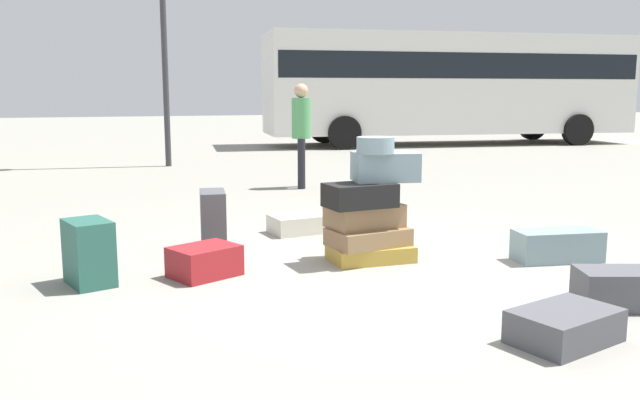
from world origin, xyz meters
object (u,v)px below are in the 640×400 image
suitcase_tower (370,208)px  suitcase_slate_right_side (557,246)px  suitcase_charcoal_upright_blue (630,289)px  person_bearded_onlooker (301,126)px  suitcase_teal_foreground_far (89,253)px  parked_bus (449,81)px  suitcase_charcoal_left_side (213,222)px  suitcase_charcoal_foreground_near (565,326)px  suitcase_cream_behind_tower (307,223)px  suitcase_maroon_white_trunk (205,261)px

suitcase_tower → suitcase_slate_right_side: 1.71m
suitcase_charcoal_upright_blue → person_bearded_onlooker: 6.47m
suitcase_slate_right_side → suitcase_tower: bearing=169.0°
suitcase_teal_foreground_far → parked_bus: bearing=32.5°
suitcase_slate_right_side → parked_bus: (6.25, 12.42, 1.70)m
suitcase_tower → suitcase_charcoal_upright_blue: (1.17, -1.83, -0.34)m
suitcase_charcoal_left_side → suitcase_slate_right_side: bearing=-17.3°
suitcase_charcoal_foreground_near → suitcase_charcoal_upright_blue: bearing=8.5°
suitcase_tower → suitcase_charcoal_upright_blue: bearing=-57.4°
suitcase_teal_foreground_far → suitcase_tower: bearing=-17.7°
suitcase_cream_behind_tower → parked_bus: bearing=46.4°
suitcase_charcoal_upright_blue → parked_bus: 15.28m
suitcase_charcoal_foreground_near → parked_bus: bearing=46.9°
suitcase_charcoal_upright_blue → suitcase_slate_right_side: bearing=92.3°
suitcase_charcoal_foreground_near → suitcase_slate_right_side: bearing=36.8°
suitcase_cream_behind_tower → person_bearded_onlooker: 3.50m
suitcase_maroon_white_trunk → parked_bus: (9.31, 11.85, 1.71)m
suitcase_maroon_white_trunk → person_bearded_onlooker: (2.36, 4.61, 0.85)m
suitcase_tower → parked_bus: bearing=56.5°
suitcase_slate_right_side → suitcase_maroon_white_trunk: bearing=179.2°
suitcase_tower → person_bearded_onlooker: (0.87, 4.58, 0.50)m
suitcase_charcoal_upright_blue → person_bearded_onlooker: (-0.30, 6.41, 0.84)m
suitcase_tower → suitcase_cream_behind_tower: (-0.14, 1.35, -0.37)m
suitcase_charcoal_foreground_near → suitcase_cream_behind_tower: bearing=82.0°
suitcase_charcoal_foreground_near → person_bearded_onlooker: (0.58, 6.79, 0.87)m
person_bearded_onlooker → suitcase_maroon_white_trunk: bearing=-9.5°
suitcase_charcoal_upright_blue → suitcase_teal_foreground_far: 4.01m
person_bearded_onlooker → suitcase_charcoal_left_side: bearing=-11.6°
suitcase_tower → parked_bus: (7.82, 11.83, 1.36)m
suitcase_charcoal_foreground_near → person_bearded_onlooker: person_bearded_onlooker is taller
suitcase_teal_foreground_far → person_bearded_onlooker: size_ratio=0.31×
parked_bus → suitcase_teal_foreground_far: bearing=-123.1°
suitcase_tower → suitcase_charcoal_left_side: size_ratio=1.90×
suitcase_cream_behind_tower → suitcase_charcoal_foreground_near: 3.58m
suitcase_charcoal_left_side → suitcase_cream_behind_tower: size_ratio=0.74×
suitcase_tower → suitcase_charcoal_upright_blue: 2.20m
suitcase_charcoal_left_side → person_bearded_onlooker: person_bearded_onlooker is taller
suitcase_charcoal_upright_blue → parked_bus: parked_bus is taller
suitcase_charcoal_upright_blue → suitcase_cream_behind_tower: bearing=132.4°
suitcase_tower → suitcase_charcoal_foreground_near: size_ratio=1.73×
suitcase_slate_right_side → person_bearded_onlooker: bearing=107.5°
suitcase_cream_behind_tower → person_bearded_onlooker: (1.00, 3.24, 0.88)m
suitcase_maroon_white_trunk → suitcase_charcoal_foreground_near: (1.78, -2.18, -0.02)m
suitcase_tower → suitcase_charcoal_upright_blue: size_ratio=1.54×
suitcase_slate_right_side → suitcase_cream_behind_tower: bearing=141.0°
suitcase_cream_behind_tower → person_bearded_onlooker: bearing=66.4°
suitcase_charcoal_left_side → parked_bus: parked_bus is taller
suitcase_charcoal_left_side → suitcase_charcoal_foreground_near: suitcase_charcoal_left_side is taller
suitcase_charcoal_foreground_near → parked_bus: size_ratio=0.06×
person_bearded_onlooker → suitcase_teal_foreground_far: bearing=-17.9°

